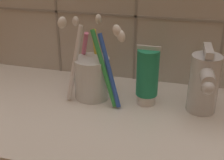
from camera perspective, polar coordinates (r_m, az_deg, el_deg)
The scene contains 4 objects.
sink_counter at distance 60.77cm, azimuth -0.70°, elevation -6.82°, with size 74.07×33.68×2.00cm, color silver.
toothbrush_cup at distance 63.88cm, azimuth -3.63°, elevation 1.07°, with size 14.46×11.96×17.73cm.
toothpaste_tube at distance 61.20cm, azimuth 6.49°, elevation 0.72°, with size 4.55×4.33×12.23cm.
sink_faucet at distance 60.38cm, azimuth 16.51°, elevation -0.40°, with size 5.56×10.69×12.87cm.
Camera 1 is at (13.59, -49.45, 33.61)cm, focal length 50.00 mm.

